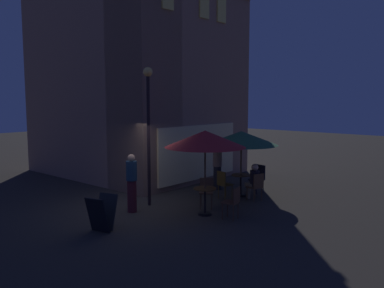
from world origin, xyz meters
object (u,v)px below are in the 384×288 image
at_px(cafe_table_1, 205,196).
at_px(cafe_chair_4, 233,200).
at_px(cafe_chair_2, 223,182).
at_px(patron_standing_1, 132,183).
at_px(patio_umbrella_0, 241,138).
at_px(cafe_chair_1, 258,176).
at_px(menu_sandwich_board, 102,213).
at_px(cafe_chair_0, 256,185).
at_px(street_lamp_near_corner, 148,115).
at_px(cafe_table_0, 241,181).
at_px(cafe_chair_3, 206,190).
at_px(patron_seated_0, 253,179).
at_px(patron_standing_2, 217,168).
at_px(patio_umbrella_1, 205,139).

bearing_deg(cafe_table_1, cafe_chair_4, -79.78).
xyz_separation_m(cafe_chair_2, patron_standing_1, (-2.94, 1.17, 0.30)).
xyz_separation_m(patio_umbrella_0, cafe_chair_1, (0.85, -0.18, -1.41)).
bearing_deg(cafe_chair_1, menu_sandwich_board, 4.50).
bearing_deg(cafe_chair_4, cafe_chair_0, -85.19).
bearing_deg(street_lamp_near_corner, cafe_table_0, -27.79).
xyz_separation_m(cafe_table_0, cafe_chair_1, (0.85, -0.18, 0.08)).
xyz_separation_m(cafe_chair_0, cafe_chair_4, (-2.15, -0.58, 0.01)).
bearing_deg(cafe_chair_3, cafe_chair_4, 35.01).
height_order(patron_seated_0, patron_standing_2, patron_standing_2).
relative_size(cafe_table_0, cafe_chair_3, 0.83).
distance_m(menu_sandwich_board, patron_standing_1, 1.83).
xyz_separation_m(patio_umbrella_0, patron_standing_1, (-3.71, 1.34, -1.12)).
height_order(patio_umbrella_0, cafe_chair_4, patio_umbrella_0).
xyz_separation_m(patio_umbrella_1, cafe_chair_1, (3.39, 0.29, -1.60)).
bearing_deg(cafe_chair_1, cafe_chair_3, 8.45).
bearing_deg(cafe_table_0, patio_umbrella_1, -169.55).
distance_m(cafe_chair_3, cafe_chair_4, 1.40).
bearing_deg(cafe_chair_0, patron_standing_1, 75.52).
relative_size(cafe_chair_0, cafe_chair_4, 1.01).
relative_size(menu_sandwich_board, cafe_chair_3, 1.00).
height_order(patron_standing_1, patron_standing_2, patron_standing_1).
relative_size(cafe_chair_2, patron_seated_0, 0.78).
xyz_separation_m(cafe_chair_2, cafe_chair_3, (-1.14, -0.20, -0.02)).
height_order(menu_sandwich_board, patio_umbrella_1, patio_umbrella_1).
relative_size(cafe_chair_0, patron_standing_1, 0.53).
xyz_separation_m(cafe_table_0, patron_seated_0, (-0.18, -0.62, 0.19)).
relative_size(menu_sandwich_board, patron_standing_2, 0.56).
bearing_deg(patron_standing_1, patio_umbrella_1, 78.68).
distance_m(cafe_table_1, patio_umbrella_1, 1.65).
bearing_deg(cafe_chair_3, patron_seated_0, 125.67).
height_order(cafe_chair_3, cafe_chair_4, cafe_chair_4).
bearing_deg(patio_umbrella_1, patio_umbrella_0, 10.45).
xyz_separation_m(cafe_table_1, cafe_chair_2, (1.76, 0.64, 0.04)).
relative_size(cafe_table_0, cafe_chair_4, 0.83).
relative_size(cafe_chair_1, patron_standing_2, 0.61).
xyz_separation_m(cafe_table_0, cafe_chair_0, (-0.23, -0.76, 0.04)).
height_order(cafe_table_0, cafe_table_1, cafe_table_1).
bearing_deg(patron_standing_2, patio_umbrella_0, -4.79).
xyz_separation_m(cafe_chair_4, patron_seated_0, (2.19, 0.72, 0.14)).
bearing_deg(patron_standing_2, cafe_chair_2, -37.69).
distance_m(street_lamp_near_corner, patio_umbrella_0, 3.34).
bearing_deg(patron_seated_0, patio_umbrella_0, -0.00).
bearing_deg(cafe_chair_2, cafe_table_1, -147.45).
height_order(street_lamp_near_corner, cafe_chair_0, street_lamp_near_corner).
height_order(street_lamp_near_corner, menu_sandwich_board, street_lamp_near_corner).
xyz_separation_m(cafe_table_1, patio_umbrella_1, (0.00, 0.00, 1.65)).
height_order(cafe_table_0, patron_seated_0, patron_seated_0).
xyz_separation_m(cafe_table_0, cafe_chair_3, (-1.91, -0.02, 0.05)).
relative_size(patio_umbrella_1, patron_seated_0, 2.01).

